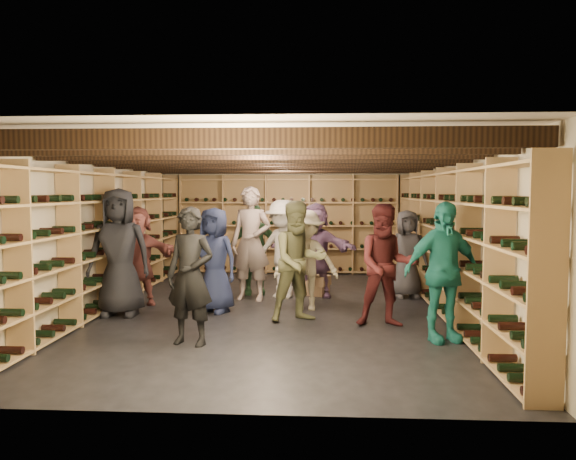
# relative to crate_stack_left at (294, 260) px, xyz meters

# --- Properties ---
(ground) EXTENTS (8.00, 8.00, 0.00)m
(ground) POSITION_rel_crate_stack_left_xyz_m (-0.19, -2.68, -0.42)
(ground) COLOR black
(ground) RESTS_ON ground
(walls) EXTENTS (5.52, 8.02, 2.40)m
(walls) POSITION_rel_crate_stack_left_xyz_m (-0.19, -2.68, 0.78)
(walls) COLOR #B9AE90
(walls) RESTS_ON ground
(ceiling) EXTENTS (5.50, 8.00, 0.01)m
(ceiling) POSITION_rel_crate_stack_left_xyz_m (-0.19, -2.68, 1.98)
(ceiling) COLOR beige
(ceiling) RESTS_ON walls
(ceiling_joists) EXTENTS (5.40, 7.12, 0.18)m
(ceiling_joists) POSITION_rel_crate_stack_left_xyz_m (-0.19, -2.68, 1.84)
(ceiling_joists) COLOR black
(ceiling_joists) RESTS_ON ground
(wine_rack_left) EXTENTS (0.32, 7.50, 2.15)m
(wine_rack_left) POSITION_rel_crate_stack_left_xyz_m (-2.76, -2.68, 0.65)
(wine_rack_left) COLOR tan
(wine_rack_left) RESTS_ON ground
(wine_rack_right) EXTENTS (0.32, 7.50, 2.15)m
(wine_rack_right) POSITION_rel_crate_stack_left_xyz_m (2.38, -2.68, 0.65)
(wine_rack_right) COLOR tan
(wine_rack_right) RESTS_ON ground
(wine_rack_back) EXTENTS (4.70, 0.30, 2.15)m
(wine_rack_back) POSITION_rel_crate_stack_left_xyz_m (-0.19, 1.15, 0.65)
(wine_rack_back) COLOR tan
(wine_rack_back) RESTS_ON ground
(crate_stack_left) EXTENTS (0.51, 0.35, 0.85)m
(crate_stack_left) POSITION_rel_crate_stack_left_xyz_m (0.00, 0.00, 0.00)
(crate_stack_left) COLOR tan
(crate_stack_left) RESTS_ON ground
(crate_stack_right) EXTENTS (0.59, 0.50, 0.34)m
(crate_stack_right) POSITION_rel_crate_stack_left_xyz_m (0.41, -1.38, -0.25)
(crate_stack_right) COLOR tan
(crate_stack_right) RESTS_ON ground
(crate_loose) EXTENTS (0.57, 0.45, 0.17)m
(crate_loose) POSITION_rel_crate_stack_left_xyz_m (0.26, 0.26, -0.34)
(crate_loose) COLOR tan
(crate_loose) RESTS_ON ground
(person_0) EXTENTS (0.93, 0.64, 1.85)m
(person_0) POSITION_rel_crate_stack_left_xyz_m (-2.37, -3.18, 0.50)
(person_0) COLOR black
(person_0) RESTS_ON ground
(person_1) EXTENTS (0.67, 0.53, 1.62)m
(person_1) POSITION_rel_crate_stack_left_xyz_m (-0.99, -4.64, 0.39)
(person_1) COLOR black
(person_1) RESTS_ON ground
(person_2) EXTENTS (1.00, 0.91, 1.67)m
(person_2) POSITION_rel_crate_stack_left_xyz_m (0.24, -3.37, 0.41)
(person_2) COLOR brown
(person_2) RESTS_ON ground
(person_3) EXTENTS (0.99, 0.58, 1.51)m
(person_3) POSITION_rel_crate_stack_left_xyz_m (0.31, -2.60, 0.33)
(person_3) COLOR beige
(person_3) RESTS_ON ground
(person_4) EXTENTS (1.06, 0.69, 1.68)m
(person_4) POSITION_rel_crate_stack_left_xyz_m (1.99, -4.32, 0.42)
(person_4) COLOR #1D786C
(person_4) RESTS_ON ground
(person_5) EXTENTS (1.47, 0.53, 1.56)m
(person_5) POSITION_rel_crate_stack_left_xyz_m (-2.37, -2.38, 0.36)
(person_5) COLOR brown
(person_5) RESTS_ON ground
(person_6) EXTENTS (0.89, 0.73, 1.56)m
(person_6) POSITION_rel_crate_stack_left_xyz_m (-1.05, -2.86, 0.35)
(person_6) COLOR #1A2140
(person_6) RESTS_ON ground
(person_7) EXTENTS (0.77, 0.59, 1.88)m
(person_7) POSITION_rel_crate_stack_left_xyz_m (-0.62, -1.92, 0.52)
(person_7) COLOR gray
(person_7) RESTS_ON ground
(person_8) EXTENTS (0.80, 0.63, 1.64)m
(person_8) POSITION_rel_crate_stack_left_xyz_m (1.40, -3.61, 0.39)
(person_8) COLOR #441617
(person_8) RESTS_ON ground
(person_9) EXTENTS (1.22, 0.95, 1.65)m
(person_9) POSITION_rel_crate_stack_left_xyz_m (-0.11, -1.69, 0.40)
(person_9) COLOR #B5B0A7
(person_9) RESTS_ON ground
(person_10) EXTENTS (0.96, 0.49, 1.57)m
(person_10) POSITION_rel_crate_stack_left_xyz_m (-0.63, -1.38, 0.36)
(person_10) COLOR #234628
(person_10) RESTS_ON ground
(person_11) EXTENTS (1.56, 0.83, 1.60)m
(person_11) POSITION_rel_crate_stack_left_xyz_m (0.44, -1.53, 0.38)
(person_11) COLOR slate
(person_11) RESTS_ON ground
(person_12) EXTENTS (0.79, 0.57, 1.48)m
(person_12) POSITION_rel_crate_stack_left_xyz_m (1.99, -1.52, 0.32)
(person_12) COLOR #37373B
(person_12) RESTS_ON ground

